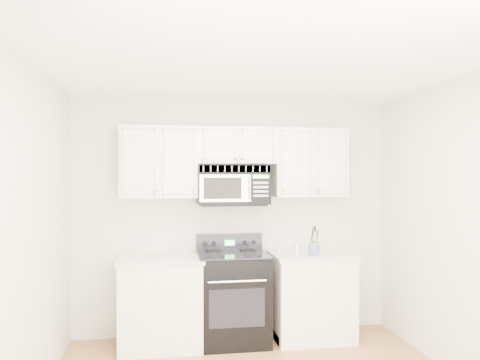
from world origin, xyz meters
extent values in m
cube|color=white|center=(0.00, 0.00, 2.60)|extent=(3.50, 3.50, 0.01)
cube|color=beige|center=(0.00, 1.75, 1.30)|extent=(3.50, 0.01, 2.60)
cube|color=beige|center=(0.00, -1.75, 1.30)|extent=(3.50, 0.01, 2.60)
cube|color=beige|center=(-1.75, 0.00, 1.30)|extent=(0.01, 3.50, 2.60)
cube|color=beige|center=(1.75, 0.00, 1.30)|extent=(0.01, 3.50, 2.60)
cube|color=white|center=(-0.80, 1.44, 0.44)|extent=(0.82, 0.63, 0.88)
cube|color=silver|center=(-0.80, 1.44, 0.90)|extent=(0.86, 0.65, 0.04)
cube|color=black|center=(-0.80, 1.48, 0.05)|extent=(0.82, 0.55, 0.10)
cube|color=white|center=(0.80, 1.44, 0.44)|extent=(0.82, 0.63, 0.88)
cube|color=silver|center=(0.80, 1.44, 0.90)|extent=(0.86, 0.65, 0.04)
cube|color=black|center=(0.80, 1.48, 0.05)|extent=(0.82, 0.55, 0.10)
cube|color=black|center=(-0.06, 1.44, 0.46)|extent=(0.73, 0.62, 0.92)
cube|color=black|center=(-0.06, 1.12, 0.45)|extent=(0.56, 0.01, 0.38)
cylinder|color=silver|center=(-0.06, 1.10, 0.72)|extent=(0.58, 0.02, 0.02)
cube|color=black|center=(-0.06, 1.44, 0.93)|extent=(0.73, 0.62, 0.02)
cube|color=black|center=(-0.06, 1.71, 1.02)|extent=(0.73, 0.08, 0.19)
cube|color=#22E34E|center=(-0.06, 1.67, 1.02)|extent=(0.11, 0.00, 0.06)
cube|color=white|center=(-0.82, 1.58, 1.90)|extent=(0.80, 0.33, 0.75)
cube|color=white|center=(0.82, 1.58, 1.90)|extent=(0.80, 0.33, 0.75)
cube|color=white|center=(0.00, 1.58, 2.08)|extent=(0.84, 0.33, 0.39)
sphere|color=#DAA754|center=(-0.84, 1.40, 1.60)|extent=(0.03, 0.03, 0.03)
sphere|color=#DAA754|center=(-0.48, 1.40, 1.60)|extent=(0.03, 0.03, 0.03)
sphere|color=#DAA754|center=(0.48, 1.40, 1.60)|extent=(0.03, 0.03, 0.03)
sphere|color=#DAA754|center=(0.84, 1.40, 1.60)|extent=(0.03, 0.03, 0.03)
sphere|color=#DAA754|center=(-0.03, 1.40, 1.94)|extent=(0.03, 0.03, 0.03)
sphere|color=#DAA754|center=(0.03, 1.40, 1.94)|extent=(0.03, 0.03, 0.03)
cylinder|color=red|center=(-0.01, 1.40, 1.89)|extent=(0.01, 0.00, 0.10)
sphere|color=#DAA754|center=(-0.01, 1.40, 1.83)|extent=(0.03, 0.03, 0.03)
cube|color=black|center=(-0.04, 1.56, 1.66)|extent=(0.76, 0.38, 0.42)
cube|color=#AFABA5|center=(-0.04, 1.38, 1.83)|extent=(0.74, 0.01, 0.08)
cube|color=#B8B8B9|center=(-0.14, 1.37, 1.63)|extent=(0.53, 0.01, 0.28)
cube|color=black|center=(-0.17, 1.36, 1.63)|extent=(0.39, 0.01, 0.22)
cube|color=black|center=(0.23, 1.37, 1.63)|extent=(0.21, 0.01, 0.28)
cube|color=#22E34E|center=(0.23, 1.36, 1.75)|extent=(0.17, 0.00, 0.04)
cylinder|color=silver|center=(0.11, 1.33, 1.63)|extent=(0.02, 0.02, 0.24)
cylinder|color=slate|center=(0.78, 1.28, 0.99)|extent=(0.11, 0.11, 0.14)
cylinder|color=#8B5B43|center=(0.81, 1.28, 1.06)|extent=(0.01, 0.01, 0.24)
cylinder|color=black|center=(0.76, 1.31, 1.07)|extent=(0.01, 0.01, 0.26)
cylinder|color=#8B5B43|center=(0.76, 1.26, 1.08)|extent=(0.01, 0.01, 0.28)
cylinder|color=black|center=(0.81, 1.28, 1.06)|extent=(0.01, 0.01, 0.24)
cylinder|color=#8B5B43|center=(0.76, 1.31, 1.07)|extent=(0.01, 0.01, 0.26)
cylinder|color=black|center=(0.76, 1.26, 1.08)|extent=(0.01, 0.01, 0.28)
cylinder|color=silver|center=(0.45, 1.46, 0.96)|extent=(0.04, 0.04, 0.08)
cylinder|color=silver|center=(0.45, 1.46, 1.00)|extent=(0.04, 0.04, 0.01)
cylinder|color=silver|center=(0.60, 1.30, 0.97)|extent=(0.04, 0.04, 0.09)
cylinder|color=silver|center=(0.60, 1.30, 1.02)|extent=(0.05, 0.05, 0.02)
camera|label=1|loc=(-0.73, -3.41, 1.77)|focal=35.00mm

